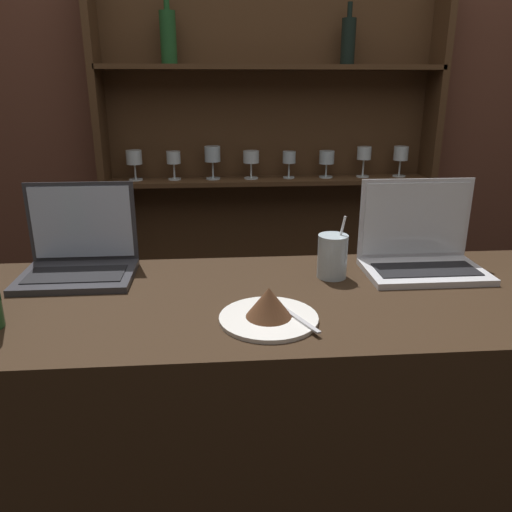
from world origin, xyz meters
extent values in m
cube|color=black|center=(0.00, 0.31, 0.48)|extent=(1.88, 0.62, 0.95)
cube|color=brown|center=(0.00, 1.49, 1.35)|extent=(7.00, 0.06, 2.70)
cube|color=#472D19|center=(-0.73, 1.37, 0.96)|extent=(0.03, 0.18, 1.92)
cube|color=#472D19|center=(0.72, 1.37, 0.96)|extent=(0.03, 0.18, 1.92)
cube|color=#472D19|center=(0.00, 1.45, 0.96)|extent=(1.49, 0.02, 1.92)
cube|color=#472D19|center=(0.00, 1.37, 0.58)|extent=(1.45, 0.18, 0.02)
cube|color=#472D19|center=(0.00, 1.37, 1.06)|extent=(1.45, 0.18, 0.02)
cube|color=#472D19|center=(0.00, 1.37, 1.53)|extent=(1.45, 0.18, 0.02)
cylinder|color=silver|center=(-0.60, 1.37, 1.07)|extent=(0.06, 0.06, 0.01)
cylinder|color=silver|center=(-0.60, 1.37, 1.10)|extent=(0.01, 0.01, 0.06)
cylinder|color=silver|center=(-0.60, 1.37, 1.17)|extent=(0.07, 0.07, 0.06)
cylinder|color=silver|center=(-0.43, 1.37, 1.07)|extent=(0.05, 0.05, 0.01)
cylinder|color=silver|center=(-0.43, 1.37, 1.10)|extent=(0.01, 0.01, 0.07)
cylinder|color=silver|center=(-0.43, 1.37, 1.16)|extent=(0.06, 0.06, 0.05)
cylinder|color=silver|center=(-0.26, 1.37, 1.07)|extent=(0.06, 0.06, 0.01)
cylinder|color=silver|center=(-0.26, 1.37, 1.11)|extent=(0.01, 0.01, 0.07)
cylinder|color=silver|center=(-0.26, 1.37, 1.18)|extent=(0.07, 0.07, 0.07)
cylinder|color=silver|center=(-0.09, 1.37, 1.07)|extent=(0.06, 0.06, 0.01)
cylinder|color=silver|center=(-0.09, 1.37, 1.10)|extent=(0.01, 0.01, 0.06)
cylinder|color=silver|center=(-0.09, 1.37, 1.16)|extent=(0.07, 0.07, 0.05)
cylinder|color=silver|center=(0.08, 1.37, 1.07)|extent=(0.05, 0.05, 0.01)
cylinder|color=silver|center=(0.08, 1.37, 1.10)|extent=(0.01, 0.01, 0.06)
cylinder|color=silver|center=(0.08, 1.37, 1.16)|extent=(0.06, 0.06, 0.05)
cylinder|color=silver|center=(0.25, 1.37, 1.07)|extent=(0.06, 0.06, 0.01)
cylinder|color=silver|center=(0.25, 1.37, 1.10)|extent=(0.01, 0.01, 0.06)
cylinder|color=silver|center=(0.25, 1.37, 1.16)|extent=(0.07, 0.07, 0.06)
cylinder|color=silver|center=(0.42, 1.37, 1.07)|extent=(0.06, 0.06, 0.01)
cylinder|color=silver|center=(0.42, 1.37, 1.11)|extent=(0.01, 0.01, 0.07)
cylinder|color=silver|center=(0.42, 1.37, 1.17)|extent=(0.06, 0.06, 0.06)
cylinder|color=silver|center=(0.59, 1.37, 1.07)|extent=(0.06, 0.06, 0.01)
cylinder|color=silver|center=(0.59, 1.37, 1.11)|extent=(0.01, 0.01, 0.07)
cylinder|color=silver|center=(0.59, 1.37, 1.17)|extent=(0.07, 0.07, 0.06)
cylinder|color=black|center=(0.32, 1.37, 1.64)|extent=(0.06, 0.06, 0.18)
cylinder|color=black|center=(0.32, 1.37, 1.76)|extent=(0.02, 0.02, 0.06)
cylinder|color=#1E4C23|center=(-0.43, 1.37, 1.65)|extent=(0.07, 0.07, 0.20)
cylinder|color=#1E4C23|center=(-0.43, 1.37, 1.78)|extent=(0.02, 0.02, 0.07)
cube|color=#333338|center=(-0.64, 0.47, 0.96)|extent=(0.31, 0.23, 0.02)
cube|color=black|center=(-0.64, 0.46, 0.97)|extent=(0.26, 0.13, 0.00)
cube|color=#333338|center=(-0.64, 0.59, 1.09)|extent=(0.31, 0.00, 0.24)
cube|color=silver|center=(-0.64, 0.58, 1.09)|extent=(0.28, 0.01, 0.21)
cube|color=silver|center=(0.34, 0.43, 0.96)|extent=(0.34, 0.21, 0.02)
cube|color=black|center=(0.34, 0.42, 0.97)|extent=(0.29, 0.12, 0.00)
cube|color=silver|center=(0.34, 0.54, 1.09)|extent=(0.34, 0.00, 0.24)
cube|color=silver|center=(0.34, 0.53, 1.09)|extent=(0.31, 0.01, 0.22)
cylinder|color=silver|center=(-0.14, 0.17, 0.96)|extent=(0.23, 0.23, 0.01)
cone|color=#51301C|center=(-0.14, 0.17, 1.00)|extent=(0.11, 0.11, 0.07)
cube|color=#B7B7BC|center=(-0.07, 0.16, 0.96)|extent=(0.08, 0.16, 0.00)
cylinder|color=silver|center=(0.07, 0.44, 1.01)|extent=(0.08, 0.08, 0.12)
cylinder|color=white|center=(0.09, 0.44, 1.04)|extent=(0.04, 0.01, 0.18)
camera|label=1|loc=(-0.25, -0.86, 1.47)|focal=35.00mm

